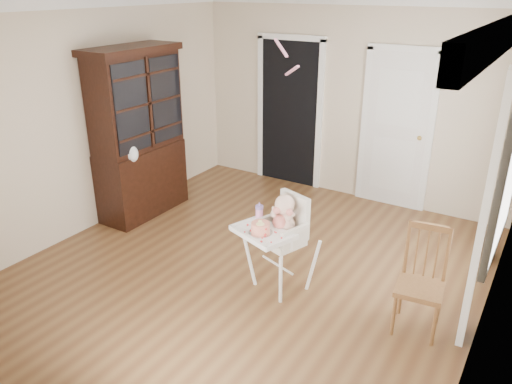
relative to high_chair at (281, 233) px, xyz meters
The scene contains 16 objects.
floor 0.77m from the high_chair, 163.08° to the left, with size 5.00×5.00×0.00m, color brown.
ceiling 2.13m from the high_chair, 163.08° to the left, with size 5.00×5.00×0.00m, color white.
wall_back 2.77m from the high_chair, 99.46° to the left, with size 4.50×4.50×0.00m, color beige.
wall_left 2.79m from the high_chair, behind, with size 5.00×5.00×0.00m, color beige.
wall_right 1.96m from the high_chair, ahead, with size 5.00×5.00×0.00m, color beige.
crown_molding 2.07m from the high_chair, 163.08° to the left, with size 4.50×5.00×0.12m, color white, non-canonical shape.
doorway 2.98m from the high_chair, 117.09° to the left, with size 1.06×0.05×2.22m.
closet_door 2.65m from the high_chair, 84.27° to the left, with size 0.96×0.09×2.13m.
window_right 2.08m from the high_chair, 28.22° to the left, with size 0.13×1.84×2.30m.
high_chair is the anchor object (origin of this frame).
baby 0.15m from the high_chair, 67.32° to the left, with size 0.28×0.28×0.46m.
cake 0.29m from the high_chair, 110.76° to the right, with size 0.23×0.23×0.10m.
sippy_cup 0.29m from the high_chair, behind, with size 0.08×0.08×0.19m.
china_cabinet 2.54m from the high_chair, 165.64° to the left, with size 0.57×1.28×2.15m.
dining_chair 1.34m from the high_chair, ahead, with size 0.43×0.43×0.96m.
streamer 2.07m from the high_chair, 120.72° to the left, with size 0.03×0.50×0.02m, color pink, non-canonical shape.
Camera 1 is at (2.49, -3.89, 2.84)m, focal length 35.00 mm.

